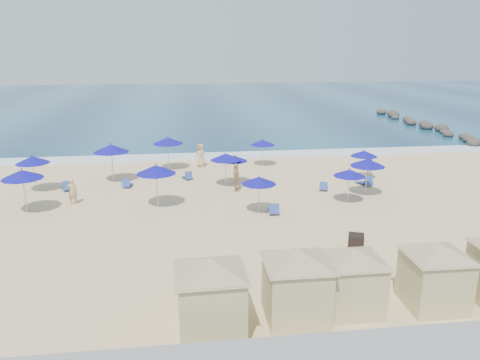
# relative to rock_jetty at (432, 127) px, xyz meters

# --- Properties ---
(ground) EXTENTS (160.00, 160.00, 0.00)m
(ground) POSITION_rel_rock_jetty_xyz_m (-24.01, -24.90, -0.36)
(ground) COLOR beige
(ground) RESTS_ON ground
(ocean) EXTENTS (160.00, 80.00, 0.06)m
(ocean) POSITION_rel_rock_jetty_xyz_m (-24.01, 30.10, -0.33)
(ocean) COLOR navy
(ocean) RESTS_ON ground
(surf_line) EXTENTS (160.00, 2.50, 0.08)m
(surf_line) POSITION_rel_rock_jetty_xyz_m (-24.01, -9.40, -0.32)
(surf_line) COLOR white
(surf_line) RESTS_ON ground
(rock_jetty) EXTENTS (2.56, 26.66, 0.96)m
(rock_jetty) POSITION_rel_rock_jetty_xyz_m (0.00, 0.00, 0.00)
(rock_jetty) COLOR #302A28
(rock_jetty) RESTS_ON ground
(trash_bin) EXTENTS (0.91, 0.91, 0.71)m
(trash_bin) POSITION_rel_rock_jetty_xyz_m (-19.84, -29.07, -0.01)
(trash_bin) COLOR black
(trash_bin) RESTS_ON ground
(cabana_0) EXTENTS (4.60, 4.60, 2.89)m
(cabana_0) POSITION_rel_rock_jetty_xyz_m (-26.90, -34.64, 1.29)
(cabana_0) COLOR #CABD8A
(cabana_0) RESTS_ON ground
(cabana_1) EXTENTS (4.50, 4.50, 2.83)m
(cabana_1) POSITION_rel_rock_jetty_xyz_m (-23.97, -34.23, 1.26)
(cabana_1) COLOR #CABD8A
(cabana_1) RESTS_ON ground
(cabana_2) EXTENTS (4.17, 4.17, 2.62)m
(cabana_2) POSITION_rel_rock_jetty_xyz_m (-21.90, -33.97, 1.14)
(cabana_2) COLOR #CABD8A
(cabana_2) RESTS_ON ground
(cabana_3) EXTENTS (4.29, 4.29, 2.69)m
(cabana_3) POSITION_rel_rock_jetty_xyz_m (-18.89, -34.10, 1.18)
(cabana_3) COLOR #CABD8A
(cabana_3) RESTS_ON ground
(umbrella_0) EXTENTS (2.15, 2.15, 2.45)m
(umbrella_0) POSITION_rel_rock_jetty_xyz_m (-37.03, -17.94, 1.76)
(umbrella_0) COLOR #A5A8AD
(umbrella_0) RESTS_ON ground
(umbrella_1) EXTENTS (2.30, 2.30, 2.61)m
(umbrella_1) POSITION_rel_rock_jetty_xyz_m (-36.40, -22.04, 1.90)
(umbrella_1) COLOR #A5A8AD
(umbrella_1) RESTS_ON ground
(umbrella_2) EXTENTS (2.41, 2.41, 2.75)m
(umbrella_2) POSITION_rel_rock_jetty_xyz_m (-32.37, -16.30, 2.02)
(umbrella_2) COLOR #A5A8AD
(umbrella_2) RESTS_ON ground
(umbrella_3) EXTENTS (2.31, 2.31, 2.63)m
(umbrella_3) POSITION_rel_rock_jetty_xyz_m (-29.14, -21.99, 1.92)
(umbrella_3) COLOR #A5A8AD
(umbrella_3) RESTS_ON ground
(umbrella_4) EXTENTS (2.29, 2.29, 2.60)m
(umbrella_4) POSITION_rel_rock_jetty_xyz_m (-28.62, -13.46, 1.90)
(umbrella_4) COLOR #A5A8AD
(umbrella_4) RESTS_ON ground
(umbrella_5) EXTENTS (2.07, 2.07, 2.35)m
(umbrella_5) POSITION_rel_rock_jetty_xyz_m (-24.79, -18.34, 1.68)
(umbrella_5) COLOR #A5A8AD
(umbrella_5) RESTS_ON ground
(umbrella_6) EXTENTS (1.96, 1.96, 2.23)m
(umbrella_6) POSITION_rel_rock_jetty_xyz_m (-23.49, -23.79, 1.57)
(umbrella_6) COLOR #A5A8AD
(umbrella_6) RESTS_ON ground
(umbrella_7) EXTENTS (1.81, 1.81, 2.06)m
(umbrella_7) POSITION_rel_rock_jetty_xyz_m (-24.15, -17.80, 1.43)
(umbrella_7) COLOR #A5A8AD
(umbrella_7) RESTS_ON ground
(umbrella_8) EXTENTS (1.90, 1.90, 2.16)m
(umbrella_8) POSITION_rel_rock_jetty_xyz_m (-17.92, -22.69, 1.51)
(umbrella_8) COLOR #A5A8AD
(umbrella_8) RESTS_ON ground
(umbrella_9) EXTENTS (1.90, 1.90, 2.16)m
(umbrella_9) POSITION_rel_rock_jetty_xyz_m (-21.40, -13.16, 1.51)
(umbrella_9) COLOR #A5A8AD
(umbrella_9) RESTS_ON ground
(umbrella_10) EXTENTS (1.90, 1.90, 2.16)m
(umbrella_10) POSITION_rel_rock_jetty_xyz_m (-15.10, -17.87, 1.51)
(umbrella_10) COLOR #A5A8AD
(umbrella_10) RESTS_ON ground
(umbrella_11) EXTENTS (2.18, 2.18, 2.48)m
(umbrella_11) POSITION_rel_rock_jetty_xyz_m (-16.32, -21.47, 1.79)
(umbrella_11) COLOR #A5A8AD
(umbrella_11) RESTS_ON ground
(beach_chair_0) EXTENTS (0.99, 1.41, 0.71)m
(beach_chair_0) POSITION_rel_rock_jetty_xyz_m (-35.15, -17.84, -0.12)
(beach_chair_0) COLOR #284495
(beach_chair_0) RESTS_ON ground
(beach_chair_1) EXTENTS (0.64, 1.20, 0.63)m
(beach_chair_1) POSITION_rel_rock_jetty_xyz_m (-31.32, -17.62, -0.14)
(beach_chair_1) COLOR #284495
(beach_chair_1) RESTS_ON ground
(beach_chair_2) EXTENTS (0.82, 1.23, 0.63)m
(beach_chair_2) POSITION_rel_rock_jetty_xyz_m (-27.30, -16.24, -0.15)
(beach_chair_2) COLOR #284495
(beach_chair_2) RESTS_ON ground
(beach_chair_3) EXTENTS (0.71, 1.30, 0.68)m
(beach_chair_3) POSITION_rel_rock_jetty_xyz_m (-22.65, -23.89, -0.13)
(beach_chair_3) COLOR #284495
(beach_chair_3) RESTS_ON ground
(beach_chair_4) EXTENTS (0.88, 1.25, 0.63)m
(beach_chair_4) POSITION_rel_rock_jetty_xyz_m (-18.54, -19.94, -0.14)
(beach_chair_4) COLOR #284495
(beach_chair_4) RESTS_ON ground
(beach_chair_5) EXTENTS (0.90, 1.42, 0.72)m
(beach_chair_5) POSITION_rel_rock_jetty_xyz_m (-15.44, -19.28, -0.11)
(beach_chair_5) COLOR #284495
(beach_chair_5) RESTS_ON ground
(beachgoer_0) EXTENTS (0.59, 0.41, 1.56)m
(beachgoer_0) POSITION_rel_rock_jetty_xyz_m (-34.15, -20.74, 0.42)
(beachgoer_0) COLOR tan
(beachgoer_0) RESTS_ON ground
(beachgoer_1) EXTENTS (0.76, 1.16, 1.83)m
(beachgoer_1) POSITION_rel_rock_jetty_xyz_m (-24.23, -19.41, 0.55)
(beachgoer_1) COLOR tan
(beachgoer_1) RESTS_ON ground
(beachgoer_2) EXTENTS (1.22, 0.99, 1.65)m
(beachgoer_2) POSITION_rel_rock_jetty_xyz_m (-14.36, -17.26, 0.46)
(beachgoer_2) COLOR tan
(beachgoer_2) RESTS_ON ground
(beachgoer_3) EXTENTS (1.05, 0.98, 1.81)m
(beachgoer_3) POSITION_rel_rock_jetty_xyz_m (-26.19, -12.78, 0.54)
(beachgoer_3) COLOR tan
(beachgoer_3) RESTS_ON ground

